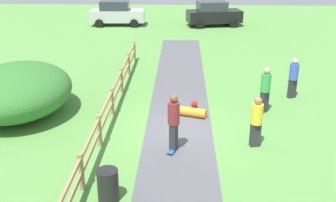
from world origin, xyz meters
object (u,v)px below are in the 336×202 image
(bystander_blue, at_px, (294,76))
(trash_bin, at_px, (108,185))
(skater_riding, at_px, (174,120))
(parked_car_black, at_px, (214,14))
(bush_large, at_px, (18,91))
(bystander_green, at_px, (265,88))
(bystander_yellow, at_px, (257,119))
(parked_car_silver, at_px, (117,13))
(skater_fallen, at_px, (188,111))

(bystander_blue, bearing_deg, trash_bin, -130.70)
(skater_riding, relative_size, parked_car_black, 0.43)
(bush_large, xyz_separation_m, bystander_green, (9.59, 0.55, 0.05))
(bush_large, distance_m, bystander_yellow, 9.08)
(trash_bin, bearing_deg, bystander_blue, 49.30)
(trash_bin, relative_size, bystander_green, 0.49)
(skater_riding, bearing_deg, parked_car_black, 82.61)
(bush_large, bearing_deg, parked_car_black, 63.81)
(bystander_green, bearing_deg, bystander_blue, 47.53)
(trash_bin, relative_size, skater_riding, 0.47)
(bystander_yellow, relative_size, parked_car_silver, 0.41)
(bystander_blue, bearing_deg, bush_large, -168.83)
(bush_large, xyz_separation_m, bystander_blue, (11.08, 2.19, -0.00))
(trash_bin, distance_m, skater_riding, 3.28)
(skater_riding, height_order, parked_car_silver, skater_riding)
(bystander_green, xyz_separation_m, parked_car_black, (-0.84, 17.24, -0.07))
(parked_car_silver, bearing_deg, trash_bin, -81.96)
(bush_large, distance_m, bystander_blue, 11.30)
(trash_bin, relative_size, parked_car_black, 0.20)
(trash_bin, distance_m, bystander_yellow, 5.41)
(parked_car_silver, bearing_deg, parked_car_black, -0.06)
(bystander_yellow, height_order, parked_car_black, parked_car_black)
(bystander_green, distance_m, bystander_yellow, 3.02)
(skater_fallen, height_order, bystander_green, bystander_green)
(bystander_yellow, bearing_deg, skater_riding, -170.89)
(skater_riding, bearing_deg, skater_fallen, 80.03)
(bush_large, bearing_deg, bystander_yellow, -15.00)
(skater_riding, xyz_separation_m, skater_fallen, (0.50, 2.87, -0.91))
(bystander_green, height_order, parked_car_silver, parked_car_silver)
(trash_bin, xyz_separation_m, bystander_green, (5.15, 6.10, 0.58))
(skater_fallen, distance_m, bystander_green, 3.15)
(bystander_green, relative_size, parked_car_silver, 0.43)
(bush_large, bearing_deg, bystander_blue, 11.17)
(skater_riding, distance_m, bystander_blue, 7.05)
(trash_bin, relative_size, bystander_blue, 0.51)
(trash_bin, bearing_deg, bystander_yellow, 36.37)
(bush_large, height_order, bystander_green, bush_large)
(bystander_yellow, bearing_deg, bystander_blue, 62.97)
(parked_car_black, bearing_deg, skater_riding, -97.39)
(bystander_yellow, distance_m, bystander_blue, 5.09)
(bystander_yellow, relative_size, parked_car_black, 0.39)
(bush_large, distance_m, parked_car_black, 19.82)
(parked_car_black, bearing_deg, parked_car_silver, 179.94)
(bystander_blue, relative_size, parked_car_black, 0.40)
(bystander_blue, distance_m, parked_car_silver, 18.51)
(skater_fallen, xyz_separation_m, parked_car_black, (2.16, 17.70, 0.76))
(trash_bin, height_order, skater_riding, skater_riding)
(bystander_yellow, bearing_deg, trash_bin, -143.63)
(bystander_yellow, height_order, bystander_blue, bystander_blue)
(parked_car_black, bearing_deg, bystander_yellow, -89.95)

